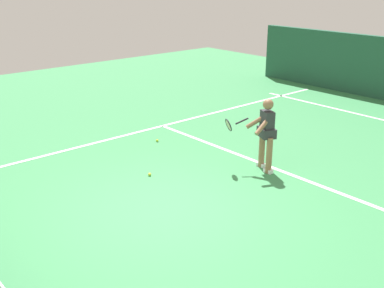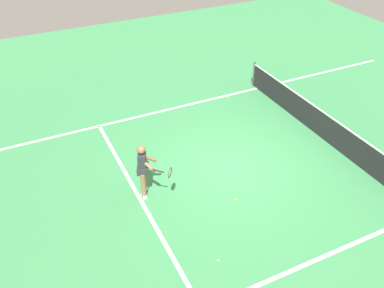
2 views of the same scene
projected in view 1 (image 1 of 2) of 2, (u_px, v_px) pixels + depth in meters
name	position (u px, v px, depth m)	size (l,w,h in m)	color
ground_plane	(166.00, 207.00, 8.45)	(27.22, 27.22, 0.00)	#38844C
service_line_marking	(270.00, 167.00, 10.21)	(7.65, 0.10, 0.01)	white
sideline_right_marking	(67.00, 150.00, 11.16)	(0.10, 18.94, 0.01)	white
tennis_player	(265.00, 132.00, 9.78)	(1.02, 0.84, 1.55)	#8C6647
tennis_ball_mid	(150.00, 174.00, 9.75)	(0.07, 0.07, 0.07)	#D1E533
tennis_ball_far	(157.00, 140.00, 11.71)	(0.07, 0.07, 0.07)	#D1E533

